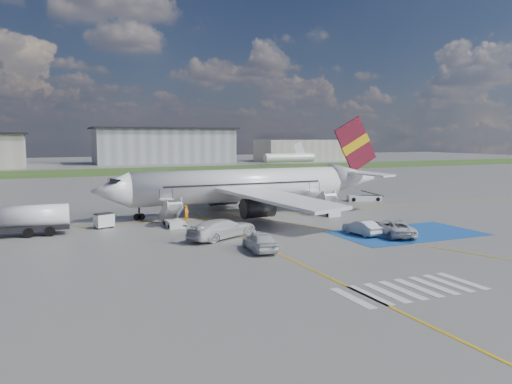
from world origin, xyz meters
TOP-DOWN VIEW (x-y plane):
  - ground at (0.00, 0.00)m, footprint 400.00×400.00m
  - grass_strip at (0.00, 95.00)m, footprint 400.00×30.00m
  - taxiway_line_main at (0.00, 12.00)m, footprint 120.00×0.20m
  - taxiway_line_cross at (-5.00, -10.00)m, footprint 0.20×60.00m
  - taxiway_line_diag at (0.00, 12.00)m, footprint 20.71×56.45m
  - staging_box at (10.00, -4.00)m, footprint 14.00×8.00m
  - crosswalk at (-1.80, -18.00)m, footprint 9.00×4.00m
  - terminal_centre at (20.00, 135.00)m, footprint 48.00×18.00m
  - terminal_east at (75.00, 128.00)m, footprint 40.00×16.00m
  - airliner at (1.51, 14.00)m, footprint 36.81×32.95m
  - airstairs_fwd at (-9.50, 8.70)m, footprint 1.90×5.20m
  - airstairs_aft at (9.00, 8.70)m, footprint 1.90×5.20m
  - fuel_tanker at (-23.67, 9.45)m, footprint 8.48×2.67m
  - gpu_cart at (-16.16, 10.75)m, footprint 2.08×1.70m
  - belt_loader at (20.95, 17.81)m, footprint 5.27×3.14m
  - car_silver_a at (-5.94, -4.99)m, footprint 2.39×4.89m
  - car_silver_b at (5.60, -2.78)m, footprint 1.78×4.24m
  - van_white_a at (8.44, -3.96)m, footprint 4.12×5.67m
  - van_white_b at (-6.89, 1.19)m, footprint 6.36×4.91m
  - crew_fwd at (-7.63, 10.44)m, footprint 0.82×0.80m
  - crew_nose at (-9.87, 11.41)m, footprint 1.05×1.16m
  - crew_aft at (10.67, 9.69)m, footprint 0.42×0.95m

SIDE VIEW (x-z plane):
  - ground at x=0.00m, z-range 0.00..0.00m
  - grass_strip at x=0.00m, z-range 0.00..0.01m
  - taxiway_line_main at x=0.00m, z-range 0.00..0.01m
  - taxiway_line_cross at x=-5.00m, z-range 0.00..0.01m
  - taxiway_line_diag at x=0.00m, z-range 0.00..0.01m
  - staging_box at x=10.00m, z-range 0.00..0.01m
  - crosswalk at x=-1.80m, z-range 0.00..0.01m
  - belt_loader at x=20.95m, z-range -0.38..1.14m
  - airstairs_fwd at x=-9.50m, z-range -1.18..2.42m
  - airstairs_aft at x=9.00m, z-range -1.18..2.42m
  - gpu_cart at x=-16.16m, z-range -0.07..1.43m
  - car_silver_b at x=5.60m, z-range 0.00..1.36m
  - crew_aft at x=10.67m, z-range 0.00..1.59m
  - car_silver_a at x=-5.94m, z-range 0.00..1.61m
  - crew_fwd at x=-7.63m, z-range 0.00..1.89m
  - van_white_a at x=8.44m, z-range 0.00..1.93m
  - crew_nose at x=-9.87m, z-range 0.00..1.95m
  - van_white_b at x=-6.89m, z-range 0.00..2.32m
  - fuel_tanker at x=-23.67m, z-range -0.23..2.63m
  - airliner at x=1.51m, z-range -2.57..9.35m
  - terminal_east at x=75.00m, z-range 0.00..8.00m
  - terminal_centre at x=20.00m, z-range 0.00..12.00m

